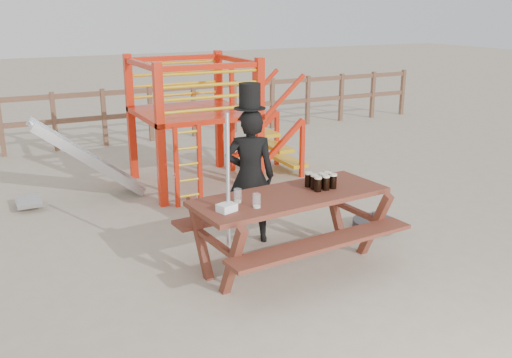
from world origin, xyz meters
name	(u,v)px	position (x,y,z in m)	size (l,w,h in m)	color
ground	(294,273)	(0.00, 0.00, 0.00)	(60.00, 60.00, 0.00)	tan
back_fence	(127,109)	(0.00, 7.00, 0.74)	(15.09, 0.09, 1.20)	brown
playground_fort	(189,121)	(0.12, 3.58, 1.07)	(4.71, 1.84, 2.10)	red
picnic_table	(290,221)	(0.05, 0.20, 0.54)	(2.33, 1.71, 0.86)	maroon
man_with_hat	(250,173)	(-0.03, 1.06, 0.89)	(0.72, 0.62, 1.98)	black
metal_pole	(228,203)	(-0.77, 0.05, 0.93)	(0.04, 0.04, 1.86)	#B2B2B7
parasol_base	(374,224)	(1.60, 0.65, 0.07)	(0.56, 0.56, 0.24)	#35353A
paper_bag	(227,208)	(-0.80, 0.02, 0.90)	(0.18, 0.14, 0.08)	white
stout_pints	(321,181)	(0.46, 0.22, 0.94)	(0.30, 0.28, 0.17)	black
empty_glasses	(247,199)	(-0.54, 0.10, 0.93)	(0.19, 0.32, 0.15)	silver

